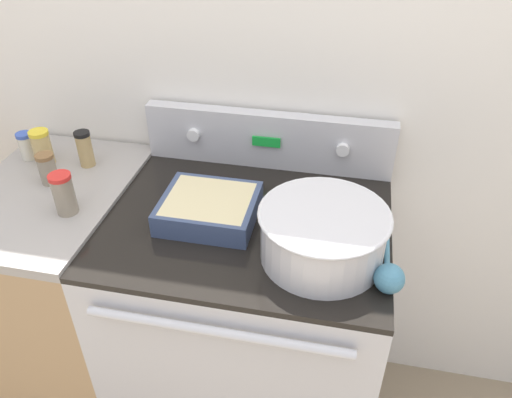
# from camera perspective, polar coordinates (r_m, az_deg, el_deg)

# --- Properties ---
(kitchen_wall) EXTENTS (8.00, 0.05, 2.50)m
(kitchen_wall) POSITION_cam_1_polar(r_m,az_deg,el_deg) (1.58, 1.92, 14.68)
(kitchen_wall) COLOR silver
(kitchen_wall) RESTS_ON ground_plane
(stove_range) EXTENTS (0.80, 0.69, 0.94)m
(stove_range) POSITION_cam_1_polar(r_m,az_deg,el_deg) (1.74, -0.78, -14.70)
(stove_range) COLOR #BCBCC1
(stove_range) RESTS_ON ground_plane
(control_panel) EXTENTS (0.80, 0.07, 0.19)m
(control_panel) POSITION_cam_1_polar(r_m,az_deg,el_deg) (1.61, 1.39, 6.78)
(control_panel) COLOR #BCBCC1
(control_panel) RESTS_ON stove_range
(side_counter) EXTENTS (0.46, 0.66, 0.95)m
(side_counter) POSITION_cam_1_polar(r_m,az_deg,el_deg) (1.93, -19.73, -10.83)
(side_counter) COLOR tan
(side_counter) RESTS_ON ground_plane
(mixing_bowl) EXTENTS (0.33, 0.33, 0.14)m
(mixing_bowl) POSITION_cam_1_polar(r_m,az_deg,el_deg) (1.25, 7.66, -3.80)
(mixing_bowl) COLOR silver
(mixing_bowl) RESTS_ON stove_range
(casserole_dish) EXTENTS (0.26, 0.23, 0.07)m
(casserole_dish) POSITION_cam_1_polar(r_m,az_deg,el_deg) (1.40, -5.38, -0.92)
(casserole_dish) COLOR #38476B
(casserole_dish) RESTS_ON stove_range
(ladle) EXTENTS (0.07, 0.31, 0.07)m
(ladle) POSITION_cam_1_polar(r_m,az_deg,el_deg) (1.23, 14.95, -8.35)
(ladle) COLOR teal
(ladle) RESTS_ON stove_range
(spice_jar_red_cap) EXTENTS (0.06, 0.06, 0.12)m
(spice_jar_red_cap) POSITION_cam_1_polar(r_m,az_deg,el_deg) (1.48, -21.12, 0.58)
(spice_jar_red_cap) COLOR gray
(spice_jar_red_cap) RESTS_ON side_counter
(spice_jar_black_cap) EXTENTS (0.05, 0.05, 0.12)m
(spice_jar_black_cap) POSITION_cam_1_polar(r_m,az_deg,el_deg) (1.69, -18.97, 5.47)
(spice_jar_black_cap) COLOR tan
(spice_jar_black_cap) RESTS_ON side_counter
(spice_jar_brown_cap) EXTENTS (0.05, 0.05, 0.10)m
(spice_jar_brown_cap) POSITION_cam_1_polar(r_m,az_deg,el_deg) (1.64, -22.74, 3.22)
(spice_jar_brown_cap) COLOR gray
(spice_jar_brown_cap) RESTS_ON side_counter
(spice_jar_yellow_cap) EXTENTS (0.06, 0.06, 0.12)m
(spice_jar_yellow_cap) POSITION_cam_1_polar(r_m,az_deg,el_deg) (1.75, -23.24, 5.45)
(spice_jar_yellow_cap) COLOR tan
(spice_jar_yellow_cap) RESTS_ON side_counter
(spice_jar_blue_cap) EXTENTS (0.05, 0.05, 0.09)m
(spice_jar_blue_cap) POSITION_cam_1_polar(r_m,az_deg,el_deg) (1.81, -24.74, 5.55)
(spice_jar_blue_cap) COLOR beige
(spice_jar_blue_cap) RESTS_ON side_counter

